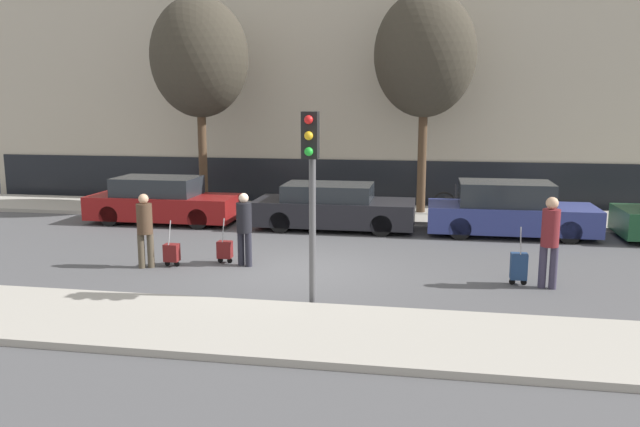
{
  "coord_description": "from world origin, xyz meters",
  "views": [
    {
      "loc": [
        2.87,
        -12.91,
        3.62
      ],
      "look_at": [
        0.28,
        1.8,
        0.95
      ],
      "focal_mm": 35.0,
      "sensor_mm": 36.0,
      "label": 1
    }
  ],
  "objects_px": {
    "parked_car_0": "(162,201)",
    "parked_car_1": "(333,207)",
    "parked_car_2": "(509,211)",
    "trolley_center": "(225,250)",
    "trolley_right": "(519,266)",
    "bare_tree_near_crossing": "(425,55)",
    "pedestrian_center": "(244,225)",
    "traffic_light": "(311,169)",
    "bare_tree_down_street": "(200,58)",
    "pedestrian_left": "(145,226)",
    "pedestrian_right": "(550,237)",
    "parked_bicycle": "(461,203)",
    "trolley_left": "(172,253)"
  },
  "relations": [
    {
      "from": "parked_car_0",
      "to": "bare_tree_near_crossing",
      "type": "xyz_separation_m",
      "value": [
        7.73,
        2.57,
        4.41
      ]
    },
    {
      "from": "trolley_left",
      "to": "traffic_light",
      "type": "bearing_deg",
      "value": -31.47
    },
    {
      "from": "bare_tree_near_crossing",
      "to": "trolley_right",
      "type": "bearing_deg",
      "value": -74.7
    },
    {
      "from": "pedestrian_center",
      "to": "traffic_light",
      "type": "xyz_separation_m",
      "value": [
        2.0,
        -2.53,
        1.55
      ]
    },
    {
      "from": "parked_car_0",
      "to": "trolley_left",
      "type": "bearing_deg",
      "value": -63.96
    },
    {
      "from": "trolley_left",
      "to": "parked_bicycle",
      "type": "bearing_deg",
      "value": 47.0
    },
    {
      "from": "traffic_light",
      "to": "bare_tree_near_crossing",
      "type": "xyz_separation_m",
      "value": [
        1.77,
        9.61,
        2.58
      ]
    },
    {
      "from": "parked_car_0",
      "to": "trolley_center",
      "type": "relative_size",
      "value": 4.27
    },
    {
      "from": "parked_car_0",
      "to": "pedestrian_left",
      "type": "height_order",
      "value": "pedestrian_left"
    },
    {
      "from": "trolley_center",
      "to": "traffic_light",
      "type": "distance_m",
      "value": 4.28
    },
    {
      "from": "pedestrian_left",
      "to": "pedestrian_center",
      "type": "xyz_separation_m",
      "value": [
        2.1,
        0.53,
        -0.0
      ]
    },
    {
      "from": "trolley_right",
      "to": "pedestrian_left",
      "type": "bearing_deg",
      "value": -179.59
    },
    {
      "from": "parked_car_2",
      "to": "pedestrian_center",
      "type": "bearing_deg",
      "value": -144.49
    },
    {
      "from": "bare_tree_down_street",
      "to": "pedestrian_center",
      "type": "bearing_deg",
      "value": -62.66
    },
    {
      "from": "parked_car_2",
      "to": "pedestrian_left",
      "type": "distance_m",
      "value": 9.68
    },
    {
      "from": "parked_car_0",
      "to": "trolley_right",
      "type": "xyz_separation_m",
      "value": [
        9.8,
        -4.99,
        -0.27
      ]
    },
    {
      "from": "trolley_left",
      "to": "pedestrian_right",
      "type": "distance_m",
      "value": 8.0
    },
    {
      "from": "parked_car_1",
      "to": "parked_bicycle",
      "type": "distance_m",
      "value": 4.38
    },
    {
      "from": "parked_car_1",
      "to": "trolley_right",
      "type": "height_order",
      "value": "parked_car_1"
    },
    {
      "from": "parked_car_0",
      "to": "parked_car_1",
      "type": "distance_m",
      "value": 5.26
    },
    {
      "from": "traffic_light",
      "to": "parked_bicycle",
      "type": "distance_m",
      "value": 9.99
    },
    {
      "from": "pedestrian_left",
      "to": "trolley_left",
      "type": "xyz_separation_m",
      "value": [
        0.51,
        0.21,
        -0.63
      ]
    },
    {
      "from": "pedestrian_left",
      "to": "trolley_center",
      "type": "relative_size",
      "value": 1.58
    },
    {
      "from": "parked_bicycle",
      "to": "pedestrian_left",
      "type": "bearing_deg",
      "value": -134.31
    },
    {
      "from": "pedestrian_left",
      "to": "trolley_right",
      "type": "relative_size",
      "value": 1.39
    },
    {
      "from": "parked_car_1",
      "to": "trolley_right",
      "type": "distance_m",
      "value": 6.72
    },
    {
      "from": "parked_car_1",
      "to": "trolley_right",
      "type": "bearing_deg",
      "value": -47.51
    },
    {
      "from": "trolley_center",
      "to": "parked_bicycle",
      "type": "distance_m",
      "value": 8.64
    },
    {
      "from": "parked_car_2",
      "to": "trolley_center",
      "type": "bearing_deg",
      "value": -147.65
    },
    {
      "from": "parked_bicycle",
      "to": "trolley_right",
      "type": "bearing_deg",
      "value": -83.65
    },
    {
      "from": "pedestrian_center",
      "to": "pedestrian_right",
      "type": "distance_m",
      "value": 6.4
    },
    {
      "from": "trolley_right",
      "to": "parked_bicycle",
      "type": "bearing_deg",
      "value": 96.35
    },
    {
      "from": "trolley_center",
      "to": "trolley_right",
      "type": "relative_size",
      "value": 0.88
    },
    {
      "from": "pedestrian_center",
      "to": "trolley_right",
      "type": "xyz_separation_m",
      "value": [
        5.84,
        -0.48,
        -0.55
      ]
    },
    {
      "from": "trolley_right",
      "to": "bare_tree_down_street",
      "type": "height_order",
      "value": "bare_tree_down_street"
    },
    {
      "from": "pedestrian_center",
      "to": "trolley_center",
      "type": "bearing_deg",
      "value": -179.93
    },
    {
      "from": "pedestrian_left",
      "to": "trolley_right",
      "type": "height_order",
      "value": "pedestrian_left"
    },
    {
      "from": "parked_car_2",
      "to": "parked_car_0",
      "type": "bearing_deg",
      "value": 179.54
    },
    {
      "from": "parked_bicycle",
      "to": "bare_tree_near_crossing",
      "type": "height_order",
      "value": "bare_tree_near_crossing"
    },
    {
      "from": "parked_car_0",
      "to": "parked_bicycle",
      "type": "relative_size",
      "value": 2.52
    },
    {
      "from": "pedestrian_left",
      "to": "trolley_left",
      "type": "relative_size",
      "value": 1.58
    },
    {
      "from": "pedestrian_center",
      "to": "bare_tree_near_crossing",
      "type": "bearing_deg",
      "value": 79.74
    },
    {
      "from": "trolley_center",
      "to": "parked_bicycle",
      "type": "bearing_deg",
      "value": 49.96
    },
    {
      "from": "trolley_center",
      "to": "bare_tree_down_street",
      "type": "height_order",
      "value": "bare_tree_down_street"
    },
    {
      "from": "trolley_right",
      "to": "bare_tree_near_crossing",
      "type": "xyz_separation_m",
      "value": [
        -2.07,
        7.56,
        4.68
      ]
    },
    {
      "from": "parked_car_1",
      "to": "parked_bicycle",
      "type": "height_order",
      "value": "parked_car_1"
    },
    {
      "from": "trolley_right",
      "to": "bare_tree_down_street",
      "type": "relative_size",
      "value": 0.17
    },
    {
      "from": "trolley_right",
      "to": "bare_tree_near_crossing",
      "type": "relative_size",
      "value": 0.17
    },
    {
      "from": "parked_bicycle",
      "to": "bare_tree_down_street",
      "type": "xyz_separation_m",
      "value": [
        -8.41,
        -0.25,
        4.54
      ]
    },
    {
      "from": "parked_car_1",
      "to": "parked_bicycle",
      "type": "relative_size",
      "value": 2.59
    }
  ]
}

